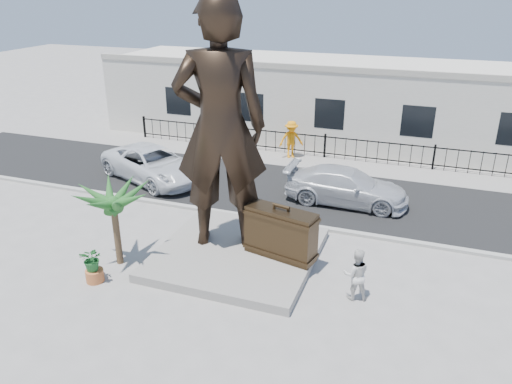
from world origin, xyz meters
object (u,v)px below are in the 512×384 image
Objects in this scene: statue at (220,127)px; tourist at (356,274)px; car_white at (153,164)px; suitcase at (281,233)px.

statue is 5.07× the size of tourist.
car_white is at bearing -60.64° from statue.
tourist is 12.35m from car_white.
tourist reaches higher than car_white.
car_white is at bearing -47.70° from tourist.
statue is at bearing -175.47° from suitcase.
suitcase reaches higher than tourist.
suitcase reaches higher than car_white.
statue reaches higher than tourist.
tourist is at bearing -97.96° from car_white.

